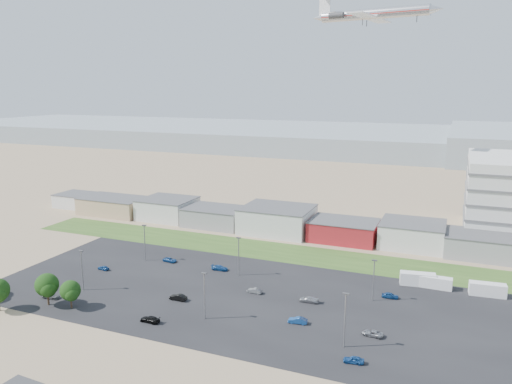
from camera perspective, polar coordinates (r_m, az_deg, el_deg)
The scene contains 29 objects.
ground at distance 100.60m, azimuth -8.57°, elevation -15.53°, with size 700.00×700.00×0.00m, color #997E61.
parking_lot at distance 114.56m, azimuth -1.14°, elevation -11.83°, with size 120.00×50.00×0.01m, color black.
grass_strip at distance 144.03m, azimuth 2.11°, elevation -6.77°, with size 160.00×16.00×0.02m, color #304F1D.
hills_backdrop at distance 393.44m, azimuth 21.23°, elevation 5.04°, with size 700.00×200.00×9.00m, color gray, non-canonical shape.
building_row at distance 165.84m, azimuth -1.13°, elevation -2.80°, with size 170.00×20.00×8.00m, color silver, non-canonical shape.
box_trailer_a at distance 125.96m, azimuth 17.99°, elevation -9.44°, with size 8.09×2.53×3.04m, color silver, non-canonical shape.
box_trailer_b at distance 125.69m, azimuth 19.86°, elevation -9.70°, with size 7.26×2.27×2.72m, color silver, non-canonical shape.
box_trailer_c at distance 125.72m, azimuth 24.94°, elevation -10.07°, with size 7.79×2.43×2.92m, color silver, non-canonical shape.
tree_right at distance 117.74m, azimuth -22.77°, elevation -10.02°, with size 5.36×5.36×8.04m, color black, non-canonical shape.
tree_near at distance 114.64m, azimuth -20.44°, elevation -10.72°, with size 4.64×4.64×6.96m, color black, non-canonical shape.
lightpole_front_l at distance 122.75m, azimuth -19.24°, elevation -8.46°, with size 1.13×0.47×9.60m, color slate, non-canonical shape.
lightpole_front_m at distance 103.01m, azimuth -5.90°, elevation -11.74°, with size 1.16×0.48×9.84m, color slate, non-canonical shape.
lightpole_front_r at distance 93.50m, azimuth 10.13°, elevation -14.25°, with size 1.22×0.51×10.40m, color slate, non-canonical shape.
lightpole_back_l at distance 138.27m, azimuth -12.59°, elevation -5.69°, with size 1.17×0.49×9.97m, color slate, non-canonical shape.
lightpole_back_m at distance 124.82m, azimuth -1.99°, elevation -7.37°, with size 1.16×0.48×9.85m, color slate, non-canonical shape.
lightpole_back_r at distance 113.62m, azimuth 13.29°, elevation -9.80°, with size 1.11×0.46×9.41m, color slate, non-canonical shape.
airliner at distance 180.49m, azimuth 13.32°, elevation 19.21°, with size 44.79×30.54×13.23m, color silver, non-canonical shape.
parked_car_0 at distance 100.34m, azimuth 13.15°, elevation -15.44°, with size 1.86×4.03×1.12m, color #A5A5AA.
parked_car_1 at distance 102.75m, azimuth 4.78°, elevation -14.41°, with size 1.34×3.86×1.27m, color navy.
parked_car_2 at distance 91.15m, azimuth 11.10°, elevation -18.29°, with size 1.43×3.56×1.21m, color navy.
parked_car_3 at distance 105.06m, azimuth -12.02°, elevation -14.04°, with size 1.71×4.21×1.22m, color black.
parked_car_4 at distance 113.71m, azimuth -8.88°, elevation -11.81°, with size 1.40×4.00×1.32m, color black.
parked_car_5 at distance 135.53m, azimuth -17.04°, elevation -8.28°, with size 1.31×3.26×1.11m, color navy.
parked_car_6 at distance 129.78m, azimuth -4.16°, elevation -8.64°, with size 1.77×4.36×1.27m, color navy.
parked_car_7 at distance 116.02m, azimuth -0.15°, elevation -11.20°, with size 1.22×3.51×1.16m, color #595B5E.
parked_car_8 at distance 117.31m, azimuth 15.08°, elevation -11.35°, with size 1.47×3.66×1.25m, color navy.
parked_car_9 at distance 137.33m, azimuth -9.82°, elevation -7.66°, with size 1.80×3.91×1.09m, color navy.
parked_car_10 at distance 122.23m, azimuth -22.39°, elevation -10.90°, with size 1.68×4.14×1.20m, color #595B5E.
parked_car_12 at distance 112.10m, azimuth 6.08°, elevation -12.11°, with size 1.76×4.33×1.26m, color #A5A5AA.
Camera 1 is at (46.79, -76.17, 46.14)m, focal length 35.00 mm.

